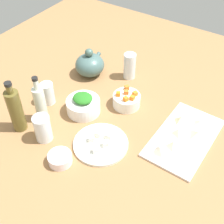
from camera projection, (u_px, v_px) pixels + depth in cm
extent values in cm
cube|color=#976C43|center=(112.00, 123.00, 126.58)|extent=(190.00, 190.00, 3.00)
cube|color=white|center=(184.00, 138.00, 117.95)|extent=(36.18, 21.61, 1.00)
cylinder|color=white|center=(101.00, 144.00, 115.52)|extent=(21.33, 21.33, 1.20)
cylinder|color=white|center=(83.00, 106.00, 127.54)|extent=(14.40, 14.40, 6.16)
cylinder|color=white|center=(126.00, 100.00, 130.79)|extent=(12.03, 12.03, 5.54)
cylinder|color=white|center=(60.00, 159.00, 108.81)|extent=(8.81, 8.81, 3.81)
ellipsoid|color=#456461|center=(90.00, 65.00, 145.67)|extent=(14.32, 14.18, 10.63)
sphere|color=#436159|center=(89.00, 53.00, 140.88)|extent=(4.01, 4.01, 4.01)
cylinder|color=#456461|center=(97.00, 57.00, 148.43)|extent=(5.38, 2.00, 3.93)
cylinder|color=silver|center=(40.00, 105.00, 120.69)|extent=(4.68, 4.68, 16.20)
cylinder|color=silver|center=(36.00, 85.00, 113.57)|extent=(2.11, 2.11, 4.42)
cylinder|color=black|center=(35.00, 79.00, 111.63)|extent=(2.34, 2.34, 1.20)
cylinder|color=brown|center=(16.00, 111.00, 116.25)|extent=(5.54, 5.54, 18.60)
cylinder|color=brown|center=(9.00, 89.00, 108.63)|extent=(2.49, 2.49, 3.46)
cylinder|color=black|center=(8.00, 84.00, 107.01)|extent=(2.77, 2.77, 1.20)
cylinder|color=white|center=(43.00, 128.00, 114.69)|extent=(6.59, 6.59, 11.20)
cylinder|color=white|center=(130.00, 66.00, 143.13)|extent=(5.81, 5.81, 12.84)
cylinder|color=white|center=(48.00, 93.00, 130.58)|extent=(5.65, 5.65, 10.07)
cube|color=orange|center=(126.00, 92.00, 128.91)|extent=(2.53, 2.53, 1.80)
cube|color=orange|center=(135.00, 94.00, 128.25)|extent=(2.39, 2.39, 1.80)
cube|color=orange|center=(126.00, 99.00, 125.75)|extent=(2.28, 2.28, 1.80)
cube|color=orange|center=(127.00, 88.00, 131.22)|extent=(2.54, 2.54, 1.80)
cube|color=orange|center=(118.00, 94.00, 128.10)|extent=(2.43, 2.43, 1.80)
cube|color=orange|center=(132.00, 98.00, 126.28)|extent=(1.85, 1.85, 1.80)
ellipsoid|color=#287622|center=(83.00, 98.00, 124.42)|extent=(8.23, 8.90, 2.86)
cube|color=silver|center=(95.00, 150.00, 111.14)|extent=(3.11, 3.11, 2.20)
cube|color=white|center=(91.00, 138.00, 115.37)|extent=(3.10, 3.10, 2.20)
cube|color=white|center=(108.00, 136.00, 116.25)|extent=(2.88, 2.88, 2.20)
cube|color=silver|center=(106.00, 144.00, 113.40)|extent=(3.11, 3.11, 2.20)
cube|color=white|center=(99.00, 134.00, 117.05)|extent=(2.50, 2.50, 2.20)
pyramid|color=beige|center=(198.00, 134.00, 116.54)|extent=(7.92, 8.04, 2.96)
pyramid|color=beige|center=(181.00, 119.00, 122.56)|extent=(4.62, 4.61, 3.05)
pyramid|color=beige|center=(173.00, 144.00, 113.05)|extent=(5.46, 5.51, 2.75)
pyramid|color=beige|center=(200.00, 123.00, 121.54)|extent=(6.57, 6.53, 2.33)
pyramid|color=beige|center=(178.00, 132.00, 117.96)|extent=(5.58, 5.38, 2.54)
pyramid|color=beige|center=(159.00, 150.00, 110.89)|extent=(5.75, 5.74, 3.16)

